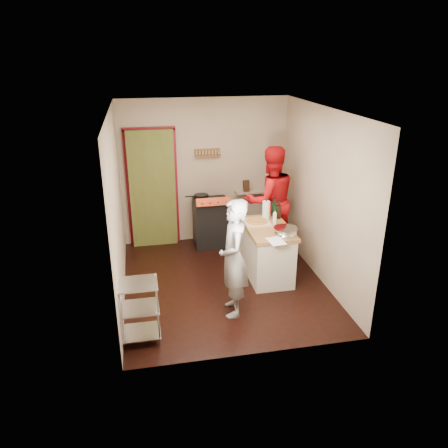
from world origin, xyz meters
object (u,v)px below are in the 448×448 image
Objects in this scene: wire_shelving at (139,309)px; person_red at (270,201)px; person_stripe at (234,259)px; stove at (211,222)px; island at (267,250)px.

person_red is at bearing 43.43° from wire_shelving.
person_stripe reaches higher than wire_shelving.
stove is 1.50m from island.
stove is at bearing -177.35° from person_stripe.
person_stripe reaches higher than stove.
island is 1.22m from person_stripe.
stove is 0.53× the size of person_red.
wire_shelving is at bearing -147.19° from island.
person_red reaches higher than island.
person_stripe is 2.06m from person_red.
wire_shelving is 0.64× the size of island.
person_red is at bearing 154.62° from person_stripe.
wire_shelving is at bearing -116.85° from stove.
person_stripe is (1.25, 0.38, 0.37)m from wire_shelving.
person_stripe is 0.86× the size of person_red.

